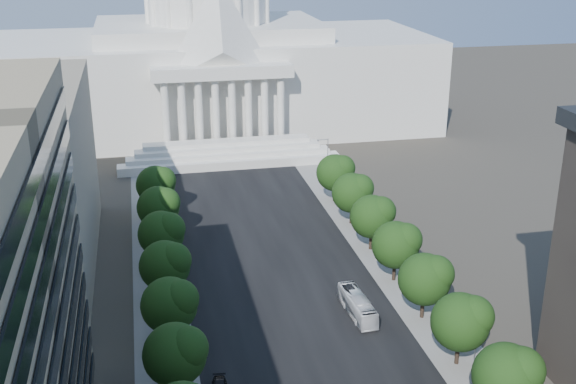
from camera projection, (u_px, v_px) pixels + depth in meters
road_asphalt at (276, 274)px, 117.79m from camera, size 30.00×260.00×0.01m
sidewalk_left at (159, 285)px, 114.11m from camera, size 8.00×260.00×0.02m
sidewalk_right at (387, 263)px, 121.46m from camera, size 8.00×260.00×0.02m
capitol at (210, 55)px, 197.86m from camera, size 120.00×56.00×73.00m
tree_l_e at (178, 353)px, 84.43m from camera, size 7.79×7.60×9.97m
tree_l_f at (172, 304)px, 95.44m from camera, size 7.79×7.60×9.97m
tree_l_g at (167, 264)px, 106.44m from camera, size 7.79×7.60×9.97m
tree_l_h at (163, 233)px, 117.45m from camera, size 7.79×7.60×9.97m
tree_l_i at (160, 206)px, 128.46m from camera, size 7.79×7.60×9.97m
tree_l_j at (157, 184)px, 139.47m from camera, size 7.79×7.60×9.97m
tree_r_d at (510, 375)px, 80.38m from camera, size 7.79×7.60×9.97m
tree_r_e at (464, 320)px, 91.39m from camera, size 7.79×7.60×9.97m
tree_r_f at (427, 278)px, 102.39m from camera, size 7.79×7.60×9.97m
tree_r_g at (398, 244)px, 113.40m from camera, size 7.79×7.60×9.97m
tree_r_h at (374, 215)px, 124.41m from camera, size 7.79×7.60×9.97m
tree_r_i at (354, 192)px, 135.41m from camera, size 7.79×7.60×9.97m
tree_r_j at (337, 172)px, 146.42m from camera, size 7.79×7.60×9.97m
streetlight_c at (474, 323)px, 92.09m from camera, size 2.61×0.44×9.00m
streetlight_d at (405, 243)px, 115.02m from camera, size 2.61×0.44×9.00m
streetlight_e at (358, 190)px, 137.95m from camera, size 2.61×0.44×9.00m
streetlight_f at (325, 152)px, 160.88m from camera, size 2.61×0.44×9.00m
city_bus at (357, 305)px, 104.90m from camera, size 3.10×11.11×3.06m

